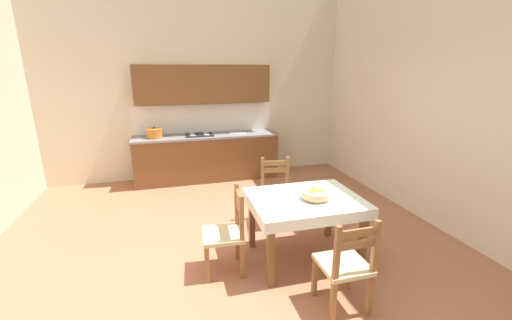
# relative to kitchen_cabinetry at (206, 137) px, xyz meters

# --- Properties ---
(ground_plane) EXTENTS (6.36, 7.16, 0.10)m
(ground_plane) POSITION_rel_kitchen_cabinetry_xyz_m (-0.07, -3.01, -0.91)
(ground_plane) COLOR #AD6B4C
(wall_back) EXTENTS (6.36, 0.12, 4.13)m
(wall_back) POSITION_rel_kitchen_cabinetry_xyz_m (-0.07, 0.33, 1.21)
(wall_back) COLOR beige
(wall_back) RESTS_ON ground_plane
(wall_right) EXTENTS (0.12, 7.16, 4.13)m
(wall_right) POSITION_rel_kitchen_cabinetry_xyz_m (2.87, -3.01, 1.21)
(wall_right) COLOR beige
(wall_right) RESTS_ON ground_plane
(kitchen_cabinetry) EXTENTS (2.76, 0.63, 2.20)m
(kitchen_cabinetry) POSITION_rel_kitchen_cabinetry_xyz_m (0.00, 0.00, 0.00)
(kitchen_cabinetry) COLOR brown
(kitchen_cabinetry) RESTS_ON ground_plane
(dining_table) EXTENTS (1.23, 0.96, 0.75)m
(dining_table) POSITION_rel_kitchen_cabinetry_xyz_m (0.71, -3.10, -0.24)
(dining_table) COLOR brown
(dining_table) RESTS_ON ground_plane
(dining_chair_camera_side) EXTENTS (0.42, 0.42, 0.93)m
(dining_chair_camera_side) POSITION_rel_kitchen_cabinetry_xyz_m (0.73, -3.96, -0.41)
(dining_chair_camera_side) COLOR #D1BC89
(dining_chair_camera_side) RESTS_ON ground_plane
(dining_chair_tv_side) EXTENTS (0.45, 0.45, 0.93)m
(dining_chair_tv_side) POSITION_rel_kitchen_cabinetry_xyz_m (-0.18, -3.10, -0.41)
(dining_chair_tv_side) COLOR #D1BC89
(dining_chair_tv_side) RESTS_ON ground_plane
(dining_chair_kitchen_side) EXTENTS (0.49, 0.49, 0.93)m
(dining_chair_kitchen_side) POSITION_rel_kitchen_cabinetry_xyz_m (0.70, -2.17, -0.41)
(dining_chair_kitchen_side) COLOR #D1BC89
(dining_chair_kitchen_side) RESTS_ON ground_plane
(fruit_bowl) EXTENTS (0.30, 0.30, 0.12)m
(fruit_bowl) POSITION_rel_kitchen_cabinetry_xyz_m (0.80, -3.18, -0.04)
(fruit_bowl) COLOR tan
(fruit_bowl) RESTS_ON dining_table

